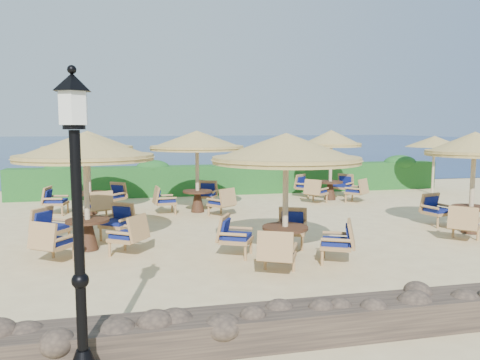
# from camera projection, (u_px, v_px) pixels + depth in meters

# --- Properties ---
(ground) EXTENTS (120.00, 120.00, 0.00)m
(ground) POSITION_uv_depth(u_px,v_px,m) (296.00, 230.00, 12.61)
(ground) COLOR beige
(ground) RESTS_ON ground
(sea) EXTENTS (160.00, 160.00, 0.00)m
(sea) POSITION_uv_depth(u_px,v_px,m) (159.00, 143.00, 80.43)
(sea) COLOR #0C1D4D
(sea) RESTS_ON ground
(hedge) EXTENTS (18.00, 0.90, 1.20)m
(hedge) POSITION_uv_depth(u_px,v_px,m) (238.00, 179.00, 19.52)
(hedge) COLOR #184D1D
(hedge) RESTS_ON ground
(stone_wall) EXTENTS (15.00, 0.65, 0.44)m
(stone_wall) POSITION_uv_depth(u_px,v_px,m) (445.00, 309.00, 6.58)
(stone_wall) COLOR brown
(stone_wall) RESTS_ON ground
(lamp_post) EXTENTS (0.44, 0.44, 3.31)m
(lamp_post) POSITION_uv_depth(u_px,v_px,m) (79.00, 247.00, 4.79)
(lamp_post) COLOR black
(lamp_post) RESTS_ON ground
(extra_parasol) EXTENTS (2.30, 2.30, 2.41)m
(extra_parasol) POSITION_uv_depth(u_px,v_px,m) (435.00, 142.00, 19.12)
(extra_parasol) COLOR #CBB58F
(extra_parasol) RESTS_ON ground
(cafe_set_0) EXTENTS (3.06, 3.06, 2.65)m
(cafe_set_0) POSITION_uv_depth(u_px,v_px,m) (86.00, 167.00, 10.37)
(cafe_set_0) COLOR #CBB58F
(cafe_set_0) RESTS_ON ground
(cafe_set_1) EXTENTS (3.10, 3.10, 2.65)m
(cafe_set_1) POSITION_uv_depth(u_px,v_px,m) (286.00, 170.00, 9.63)
(cafe_set_1) COLOR #CBB58F
(cafe_set_1) RESTS_ON ground
(cafe_set_2) EXTENTS (2.70, 2.67, 2.65)m
(cafe_set_2) POSITION_uv_depth(u_px,v_px,m) (474.00, 164.00, 12.07)
(cafe_set_2) COLOR #CBB58F
(cafe_set_2) RESTS_ON ground
(cafe_set_3) EXTENTS (2.85, 2.85, 2.65)m
(cafe_set_3) POSITION_uv_depth(u_px,v_px,m) (88.00, 154.00, 14.70)
(cafe_set_3) COLOR #CBB58F
(cafe_set_3) RESTS_ON ground
(cafe_set_4) EXTENTS (3.05, 3.05, 2.65)m
(cafe_set_4) POSITION_uv_depth(u_px,v_px,m) (197.00, 152.00, 15.09)
(cafe_set_4) COLOR #CBB58F
(cafe_set_4) RESTS_ON ground
(cafe_set_5) EXTENTS (2.62, 2.62, 2.65)m
(cafe_set_5) POSITION_uv_depth(u_px,v_px,m) (331.00, 156.00, 17.70)
(cafe_set_5) COLOR #CBB58F
(cafe_set_5) RESTS_ON ground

